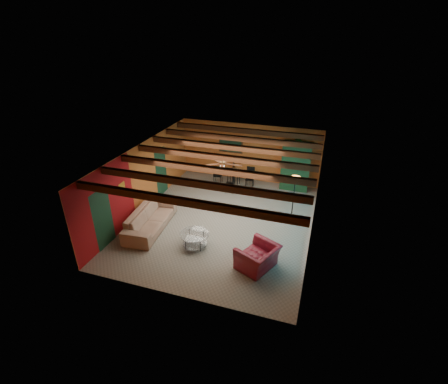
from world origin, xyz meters
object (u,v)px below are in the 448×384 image
(sofa, at_px, (150,219))
(armoire, at_px, (296,167))
(floor_lamp, at_px, (293,200))
(potted_plant, at_px, (299,139))
(coffee_table, at_px, (195,240))
(dining_table, at_px, (234,176))
(vase, at_px, (234,164))
(armchair, at_px, (258,257))

(sofa, height_order, armoire, armoire)
(sofa, relative_size, floor_lamp, 1.42)
(potted_plant, bearing_deg, floor_lamp, -84.71)
(coffee_table, xyz_separation_m, potted_plant, (2.59, 5.46, 2.08))
(sofa, height_order, floor_lamp, floor_lamp)
(sofa, relative_size, potted_plant, 5.52)
(coffee_table, height_order, floor_lamp, floor_lamp)
(sofa, xyz_separation_m, potted_plant, (4.54, 4.94, 1.94))
(floor_lamp, bearing_deg, dining_table, 141.28)
(vase, bearing_deg, floor_lamp, -38.72)
(dining_table, xyz_separation_m, potted_plant, (2.69, 0.55, 1.86))
(sofa, xyz_separation_m, vase, (1.84, 4.39, 0.65))
(dining_table, relative_size, potted_plant, 3.79)
(armoire, distance_m, potted_plant, 1.28)
(floor_lamp, bearing_deg, armchair, -102.16)
(armchair, distance_m, coffee_table, 2.27)
(potted_plant, bearing_deg, armchair, -93.54)
(armchair, height_order, potted_plant, potted_plant)
(armoire, relative_size, potted_plant, 4.37)
(coffee_table, height_order, armoire, armoire)
(coffee_table, bearing_deg, sofa, 165.11)
(sofa, height_order, vase, vase)
(sofa, distance_m, dining_table, 4.76)
(coffee_table, bearing_deg, vase, 91.16)
(armchair, bearing_deg, floor_lamp, -167.81)
(sofa, height_order, armchair, sofa)
(sofa, bearing_deg, coffee_table, -109.89)
(sofa, relative_size, coffee_table, 2.68)
(armoire, relative_size, vase, 10.94)
(floor_lamp, bearing_deg, armoire, 95.29)
(dining_table, xyz_separation_m, vase, (-0.00, 0.00, 0.57))
(armoire, distance_m, floor_lamp, 2.94)
(dining_table, height_order, potted_plant, potted_plant)
(potted_plant, distance_m, vase, 3.03)
(armoire, bearing_deg, floor_lamp, -83.89)
(sofa, relative_size, dining_table, 1.45)
(armchair, xyz_separation_m, potted_plant, (0.36, 5.86, 1.95))
(armchair, height_order, coffee_table, armchair)
(sofa, bearing_deg, floor_lamp, -72.24)
(sofa, distance_m, armoire, 6.74)
(armoire, height_order, vase, armoire)
(armchair, relative_size, potted_plant, 2.44)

